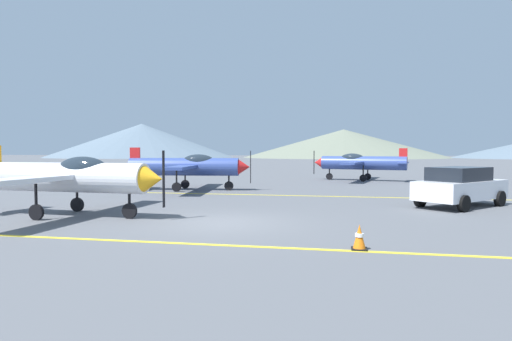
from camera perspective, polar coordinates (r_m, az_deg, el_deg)
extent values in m
plane|color=#54565B|center=(13.60, -4.63, -7.00)|extent=(400.00, 400.00, 0.00)
cube|color=yellow|center=(10.70, -9.21, -9.64)|extent=(80.00, 0.16, 0.01)
cube|color=yellow|center=(21.93, 1.50, -3.31)|extent=(80.00, 0.16, 0.01)
cylinder|color=silver|center=(16.34, -24.54, -0.83)|extent=(6.40, 1.37, 1.03)
cone|color=#F2A519|center=(14.41, -13.60, -1.10)|extent=(0.70, 0.91, 0.87)
cube|color=black|center=(14.24, -12.27, -1.13)|extent=(0.04, 0.11, 1.87)
ellipsoid|color=#1E2833|center=(15.81, -22.18, 0.22)|extent=(1.91, 0.94, 0.84)
cube|color=silver|center=(16.11, -23.50, -0.69)|extent=(1.47, 8.27, 0.15)
cylinder|color=black|center=(14.90, -16.60, -3.42)|extent=(0.09, 0.09, 0.94)
cylinder|color=black|center=(14.95, -16.58, -5.21)|extent=(0.53, 0.14, 0.52)
cylinder|color=black|center=(15.73, -27.37, -3.29)|extent=(0.09, 0.09, 0.94)
cylinder|color=black|center=(15.78, -27.33, -4.99)|extent=(0.53, 0.14, 0.52)
cylinder|color=black|center=(17.31, -22.85, -2.69)|extent=(0.09, 0.09, 0.94)
cylinder|color=black|center=(17.36, -22.82, -4.23)|extent=(0.53, 0.14, 0.52)
cylinder|color=#33478C|center=(25.03, -9.61, 0.49)|extent=(6.43, 1.83, 1.03)
cone|color=red|center=(24.46, -1.60, 0.48)|extent=(0.76, 0.95, 0.87)
cube|color=black|center=(24.43, -0.72, 0.48)|extent=(0.05, 0.12, 1.87)
ellipsoid|color=#1E2833|center=(24.84, -7.73, 1.20)|extent=(1.96, 1.07, 0.84)
cube|color=#33478C|center=(24.95, -8.77, 0.60)|extent=(2.07, 8.29, 0.15)
cube|color=#33478C|center=(25.86, -15.87, 0.60)|extent=(0.96, 2.49, 0.09)
cube|color=red|center=(25.84, -15.88, 1.74)|extent=(0.60, 0.19, 1.12)
cylinder|color=black|center=(24.59, -3.66, -0.97)|extent=(0.09, 0.09, 0.94)
cylinder|color=black|center=(24.62, -3.65, -2.06)|extent=(0.53, 0.18, 0.52)
cylinder|color=black|center=(24.11, -10.60, -1.08)|extent=(0.09, 0.09, 0.94)
cylinder|color=black|center=(24.15, -10.59, -2.19)|extent=(0.53, 0.18, 0.52)
cylinder|color=black|center=(26.10, -9.48, -0.79)|extent=(0.09, 0.09, 0.94)
cylinder|color=black|center=(26.14, -9.47, -1.82)|extent=(0.53, 0.18, 0.52)
cylinder|color=#33478C|center=(33.53, 14.15, 0.98)|extent=(6.42, 2.41, 1.03)
cone|color=red|center=(34.30, 8.37, 1.07)|extent=(0.83, 1.00, 0.87)
cube|color=black|center=(34.40, 7.77, 1.08)|extent=(0.06, 0.12, 1.87)
ellipsoid|color=#1E2833|center=(33.67, 12.75, 1.53)|extent=(2.01, 1.23, 0.84)
cube|color=#33478C|center=(33.59, 13.52, 1.07)|extent=(2.82, 8.25, 0.15)
cube|color=#33478C|center=(33.16, 19.09, 0.98)|extent=(1.18, 2.51, 0.09)
cube|color=red|center=(33.15, 19.11, 1.87)|extent=(0.60, 0.24, 1.12)
cylinder|color=black|center=(34.09, 9.80, 0.00)|extent=(0.09, 0.09, 0.94)
cylinder|color=black|center=(34.11, 9.80, -0.79)|extent=(0.54, 0.23, 0.52)
cylinder|color=black|center=(34.53, 14.74, -0.01)|extent=(0.09, 0.09, 0.94)
cylinder|color=black|center=(34.55, 14.73, -0.79)|extent=(0.54, 0.23, 0.52)
cylinder|color=black|center=(32.50, 14.16, -0.17)|extent=(0.09, 0.09, 0.94)
cylinder|color=black|center=(32.53, 14.15, -0.99)|extent=(0.54, 0.23, 0.52)
cube|color=white|center=(19.27, 25.70, -2.33)|extent=(4.25, 4.37, 0.75)
cube|color=black|center=(19.10, 25.52, -0.41)|extent=(2.80, 2.84, 0.55)
cylinder|color=black|center=(20.18, 29.85, -3.27)|extent=(0.60, 0.62, 0.64)
cylinder|color=black|center=(20.97, 25.36, -2.97)|extent=(0.60, 0.62, 0.64)
cylinder|color=black|center=(17.64, 26.05, -4.00)|extent=(0.60, 0.62, 0.64)
cylinder|color=black|center=(18.55, 21.13, -3.59)|extent=(0.60, 0.62, 0.64)
cube|color=black|center=(10.23, 13.65, -10.17)|extent=(0.36, 0.36, 0.04)
cone|color=orange|center=(10.17, 13.67, -8.55)|extent=(0.29, 0.29, 0.55)
cylinder|color=white|center=(10.17, 13.67, -8.40)|extent=(0.20, 0.20, 0.08)
cone|color=slate|center=(160.30, -15.02, 3.90)|extent=(66.13, 66.13, 12.11)
cone|color=slate|center=(151.48, 11.64, 3.57)|extent=(69.74, 69.74, 9.76)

